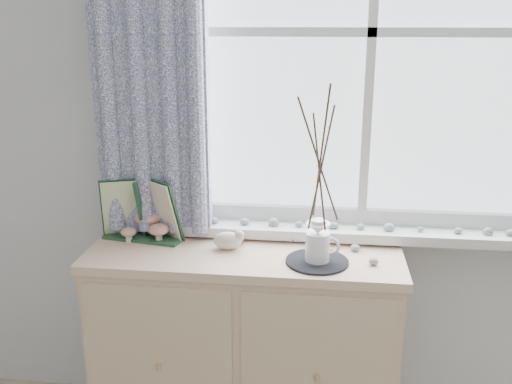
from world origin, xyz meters
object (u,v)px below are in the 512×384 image
sideboard (245,347)px  botanical_book (139,211)px  twig_pitcher (320,160)px  toadstool_cluster (149,222)px

sideboard → botanical_book: botanical_book is taller
sideboard → twig_pitcher: bearing=-15.7°
toadstool_cluster → twig_pitcher: twig_pitcher is taller
sideboard → toadstool_cluster: toadstool_cluster is taller
botanical_book → twig_pitcher: bearing=-0.4°
sideboard → toadstool_cluster: (-0.40, 0.09, 0.49)m
sideboard → botanical_book: 0.70m
twig_pitcher → sideboard: bearing=179.8°
sideboard → botanical_book: (-0.42, 0.04, 0.55)m
toadstool_cluster → twig_pitcher: bearing=-13.9°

